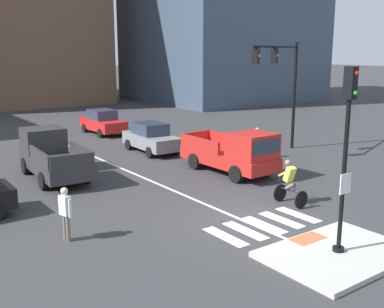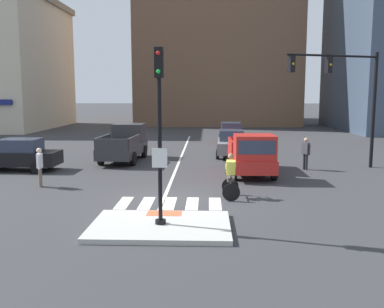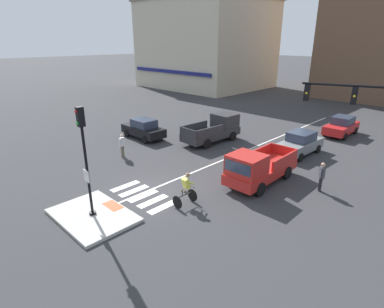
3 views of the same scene
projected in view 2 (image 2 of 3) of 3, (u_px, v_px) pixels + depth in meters
name	position (u px, v px, depth m)	size (l,w,h in m)	color
ground_plane	(170.00, 201.00, 15.91)	(300.00, 300.00, 0.00)	#333335
traffic_island	(161.00, 226.00, 12.63)	(4.08, 2.87, 0.15)	#B2AFA8
tactile_pad_front	(164.00, 213.00, 13.69)	(1.10, 0.60, 0.01)	#DB5B38
signal_pole	(159.00, 120.00, 12.18)	(0.44, 0.38, 5.07)	black
crosswalk_stripe_a	(124.00, 203.00, 15.58)	(0.44, 1.80, 0.01)	silver
crosswalk_stripe_b	(147.00, 203.00, 15.55)	(0.44, 1.80, 0.01)	silver
crosswalk_stripe_c	(169.00, 203.00, 15.52)	(0.44, 1.80, 0.01)	silver
crosswalk_stripe_d	(192.00, 203.00, 15.50)	(0.44, 1.80, 0.01)	silver
crosswalk_stripe_e	(215.00, 204.00, 15.47)	(0.44, 1.80, 0.01)	silver
lane_centre_line	(180.00, 159.00, 25.81)	(0.14, 28.00, 0.01)	silver
traffic_light_mast	(347.00, 87.00, 21.93)	(5.06, 1.97, 6.05)	black
building_corner_left	(216.00, 47.00, 58.37)	(20.48, 20.38, 20.39)	brown
car_grey_eastbound_far	(231.00, 143.00, 27.07)	(1.98, 4.17, 1.64)	slate
car_black_cross_left	(19.00, 155.00, 22.00)	(4.12, 1.88, 1.64)	black
car_red_eastbound_distant	(231.00, 133.00, 34.00)	(1.85, 4.10, 1.64)	red
pickup_truck_red_eastbound_mid	(251.00, 155.00, 20.66)	(2.12, 5.13, 2.08)	red
pickup_truck_charcoal_westbound_far	(125.00, 144.00, 25.42)	(2.27, 5.20, 2.08)	#2D2D30
cyclist	(231.00, 175.00, 16.30)	(0.68, 1.10, 1.68)	black
pedestrian_at_curb_left	(40.00, 164.00, 18.12)	(0.30, 0.54, 1.67)	#6B6051
pedestrian_waiting_far_side	(306.00, 151.00, 22.20)	(0.40, 0.45, 1.67)	black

